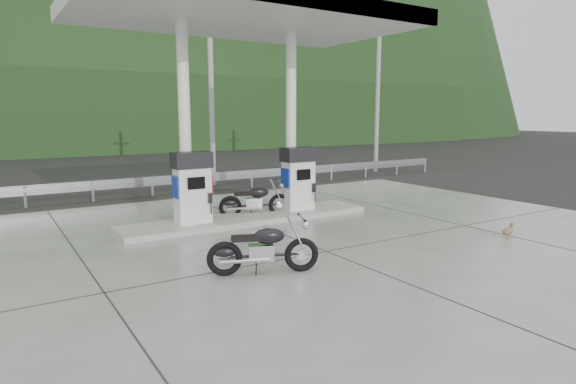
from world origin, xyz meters
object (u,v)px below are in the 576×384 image
gas_pump_right (298,179)px  motorcycle_left (264,249)px  gas_pump_left (192,188)px  motorcycle_right (255,201)px  duck (508,232)px

gas_pump_right → motorcycle_left: bearing=-130.4°
gas_pump_left → gas_pump_right: same height
gas_pump_left → motorcycle_right: size_ratio=0.94×
gas_pump_left → motorcycle_left: 4.08m
gas_pump_right → motorcycle_right: size_ratio=0.94×
gas_pump_left → duck: bearing=-39.9°
motorcycle_left → duck: bearing=13.9°
motorcycle_left → duck: 6.13m
gas_pump_left → motorcycle_left: size_ratio=0.94×
gas_pump_right → motorcycle_left: size_ratio=0.94×
gas_pump_right → motorcycle_left: 5.32m
gas_pump_left → duck: gas_pump_left is taller
gas_pump_right → motorcycle_right: (-1.20, 0.39, -0.60)m
motorcycle_left → duck: size_ratio=4.32×
motorcycle_left → motorcycle_right: motorcycle_right is taller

